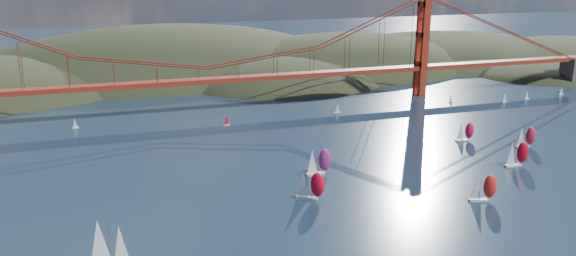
# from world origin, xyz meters

# --- Properties ---
(headlands) EXTENTS (725.00, 225.00, 96.00)m
(headlands) POSITION_xyz_m (44.95, 278.29, -12.46)
(headlands) COLOR black
(headlands) RESTS_ON ground
(bridge) EXTENTS (552.00, 12.00, 55.00)m
(bridge) POSITION_xyz_m (-1.75, 180.00, 32.23)
(bridge) COLOR maroon
(bridge) RESTS_ON ground
(sloop_navy) EXTENTS (10.52, 6.62, 15.72)m
(sloop_navy) POSITION_xyz_m (-49.68, 33.91, 6.94)
(sloop_navy) COLOR black
(sloop_navy) RESTS_ON ground
(racer_0) EXTENTS (9.31, 7.22, 10.55)m
(racer_0) POSITION_xyz_m (12.13, 60.42, 4.99)
(racer_0) COLOR silver
(racer_0) RESTS_ON ground
(racer_1) EXTENTS (8.93, 4.80, 10.02)m
(racer_1) POSITION_xyz_m (63.90, 42.81, 4.73)
(racer_1) COLOR white
(racer_1) RESTS_ON ground
(racer_2) EXTENTS (9.18, 3.73, 10.56)m
(racer_2) POSITION_xyz_m (95.24, 66.19, 4.99)
(racer_2) COLOR white
(racer_2) RESTS_ON ground
(racer_3) EXTENTS (7.96, 3.41, 9.04)m
(racer_3) POSITION_xyz_m (94.75, 98.14, 4.27)
(racer_3) COLOR silver
(racer_3) RESTS_ON ground
(racer_4) EXTENTS (8.45, 3.59, 9.62)m
(racer_4) POSITION_xyz_m (113.70, 83.75, 4.54)
(racer_4) COLOR white
(racer_4) RESTS_ON ground
(racer_rwb) EXTENTS (9.31, 3.85, 10.66)m
(racer_rwb) POSITION_xyz_m (22.14, 79.89, 5.04)
(racer_rwb) COLOR silver
(racer_rwb) RESTS_ON ground
(distant_boat_3) EXTENTS (3.00, 2.00, 4.70)m
(distant_boat_3) POSITION_xyz_m (-63.80, 166.61, 2.41)
(distant_boat_3) COLOR silver
(distant_boat_3) RESTS_ON ground
(distant_boat_4) EXTENTS (3.00, 2.00, 4.70)m
(distant_boat_4) POSITION_xyz_m (127.44, 159.19, 2.41)
(distant_boat_4) COLOR silver
(distant_boat_4) RESTS_ON ground
(distant_boat_5) EXTENTS (3.00, 2.00, 4.70)m
(distant_boat_5) POSITION_xyz_m (155.38, 150.75, 2.41)
(distant_boat_5) COLOR silver
(distant_boat_5) RESTS_ON ground
(distant_boat_6) EXTENTS (3.00, 2.00, 4.70)m
(distant_boat_6) POSITION_xyz_m (171.33, 152.60, 2.41)
(distant_boat_6) COLOR silver
(distant_boat_6) RESTS_ON ground
(distant_boat_7) EXTENTS (3.00, 2.00, 4.70)m
(distant_boat_7) POSITION_xyz_m (196.56, 154.87, 2.41)
(distant_boat_7) COLOR silver
(distant_boat_7) RESTS_ON ground
(distant_boat_8) EXTENTS (3.00, 2.00, 4.70)m
(distant_boat_8) POSITION_xyz_m (60.50, 156.32, 2.41)
(distant_boat_8) COLOR silver
(distant_boat_8) RESTS_ON ground
(distant_boat_9) EXTENTS (3.00, 2.00, 4.70)m
(distant_boat_9) POSITION_xyz_m (3.03, 150.88, 2.41)
(distant_boat_9) COLOR silver
(distant_boat_9) RESTS_ON ground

